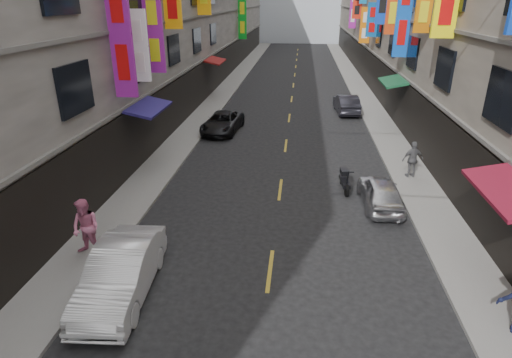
% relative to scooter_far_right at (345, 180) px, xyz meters
% --- Properties ---
extents(sidewalk_left, '(2.00, 90.00, 0.12)m').
position_rel_scooter_far_right_xyz_m(sidewalk_left, '(-8.74, 17.72, -0.38)').
color(sidewalk_left, slate).
rests_on(sidewalk_left, ground).
extents(sidewalk_right, '(2.00, 90.00, 0.12)m').
position_rel_scooter_far_right_xyz_m(sidewalk_right, '(3.26, 17.72, -0.38)').
color(sidewalk_right, slate).
rests_on(sidewalk_right, ground).
extents(street_awnings, '(13.99, 35.20, 0.41)m').
position_rel_scooter_far_right_xyz_m(street_awnings, '(-4.00, 1.72, 2.56)').
color(street_awnings, '#134828').
rests_on(street_awnings, ground).
extents(lane_markings, '(0.12, 80.20, 0.01)m').
position_rel_scooter_far_right_xyz_m(lane_markings, '(-2.74, 14.72, -0.44)').
color(lane_markings, gold).
rests_on(lane_markings, ground).
extents(scooter_far_right, '(0.50, 1.80, 1.14)m').
position_rel_scooter_far_right_xyz_m(scooter_far_right, '(0.00, 0.00, 0.00)').
color(scooter_far_right, black).
rests_on(scooter_far_right, ground).
extents(car_left_mid, '(1.79, 4.41, 1.42)m').
position_rel_scooter_far_right_xyz_m(car_left_mid, '(-6.74, -7.82, 0.27)').
color(car_left_mid, white).
rests_on(car_left_mid, ground).
extents(car_left_far, '(2.37, 4.41, 1.18)m').
position_rel_scooter_far_right_xyz_m(car_left_far, '(-6.74, 8.01, 0.15)').
color(car_left_far, black).
rests_on(car_left_far, ground).
extents(car_right_mid, '(1.54, 3.55, 1.19)m').
position_rel_scooter_far_right_xyz_m(car_right_mid, '(1.26, -1.44, 0.15)').
color(car_right_mid, silver).
rests_on(car_right_mid, ground).
extents(car_right_far, '(1.70, 4.11, 1.32)m').
position_rel_scooter_far_right_xyz_m(car_right_far, '(1.26, 13.57, 0.22)').
color(car_right_far, '#2B2A32').
rests_on(car_right_far, ground).
extents(pedestrian_lfar, '(1.06, 0.86, 1.89)m').
position_rel_scooter_far_right_xyz_m(pedestrian_lfar, '(-8.50, -6.16, 0.63)').
color(pedestrian_lfar, pink).
rests_on(pedestrian_lfar, sidewalk_left).
extents(pedestrian_rfar, '(1.09, 0.78, 1.67)m').
position_rel_scooter_far_right_xyz_m(pedestrian_rfar, '(3.12, 1.51, 0.51)').
color(pedestrian_rfar, '#5C5B5E').
rests_on(pedestrian_rfar, sidewalk_right).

